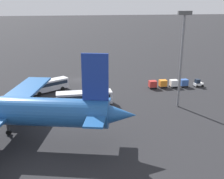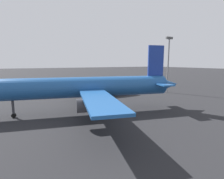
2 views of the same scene
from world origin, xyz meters
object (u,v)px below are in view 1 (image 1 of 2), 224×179
Objects in this scene: cargo_cart_blue at (184,83)px; cargo_cart_red at (153,84)px; shuttle_bus_far at (84,97)px; baggage_tug at (198,83)px; cargo_cart_orange at (163,83)px; cargo_cart_white at (174,83)px; shuttle_bus_near at (48,85)px; worker_person at (86,76)px.

cargo_cart_red is (8.65, 0.13, 0.00)m from cargo_cart_blue.
shuttle_bus_far reaches higher than baggage_tug.
cargo_cart_orange is (-21.21, -9.67, -0.67)m from shuttle_bus_far.
baggage_tug is (-30.82, -9.13, -0.92)m from shuttle_bus_far.
cargo_cart_blue is 2.88m from cargo_cart_white.
shuttle_bus_near reaches higher than worker_person.
worker_person is at bearing -165.69° from shuttle_bus_near.
baggage_tug is at bearing 176.79° from cargo_cart_orange.
cargo_cart_blue is at bearing 178.44° from cargo_cart_orange.
shuttle_bus_far is 5.96× the size of cargo_cart_blue.
shuttle_bus_near is 4.91× the size of cargo_cart_white.
cargo_cart_red is (-18.33, -9.38, -0.67)m from shuttle_bus_far.
cargo_cart_orange is (-29.69, 0.81, -0.62)m from shuttle_bus_near.
baggage_tug is 3.87m from cargo_cart_blue.
cargo_cart_orange is (5.77, -0.16, 0.00)m from cargo_cart_blue.
cargo_cart_blue is 8.65m from cargo_cart_red.
cargo_cart_white is (2.88, 0.11, 0.00)m from cargo_cart_blue.
cargo_cart_red is (2.88, 0.29, 0.00)m from cargo_cart_orange.
cargo_cart_red is (12.49, -0.25, 0.25)m from baggage_tug.
cargo_cart_white is (-24.10, -9.41, -0.67)m from shuttle_bus_far.
shuttle_bus_near reaches higher than cargo_cart_red.
shuttle_bus_near is 4.91× the size of cargo_cart_orange.
shuttle_bus_far reaches higher than shuttle_bus_near.
cargo_cart_white is 5.77m from cargo_cart_red.
worker_person is 27.88m from cargo_cart_blue.
worker_person is (-9.91, -10.18, -0.94)m from shuttle_bus_near.
worker_person is at bearing -95.93° from shuttle_bus_far.
shuttle_bus_far is 20.60m from cargo_cart_red.
cargo_cart_blue is 1.00× the size of cargo_cart_red.
baggage_tug reaches higher than cargo_cart_red.
shuttle_bus_far reaches higher than cargo_cart_red.
shuttle_bus_near is 0.82× the size of shuttle_bus_far.
baggage_tug is 9.63m from cargo_cart_orange.
baggage_tug is 31.57m from worker_person.
shuttle_bus_far is 5.96× the size of cargo_cart_orange.
shuttle_bus_near is 14.24m from worker_person.
worker_person is 0.84× the size of cargo_cart_red.
baggage_tug reaches higher than cargo_cart_orange.
cargo_cart_white is at bearing 174.75° from cargo_cart_orange.
baggage_tug is 6.74m from cargo_cart_white.
cargo_cart_blue is at bearing -15.76° from baggage_tug.
shuttle_bus_near reaches higher than cargo_cart_blue.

